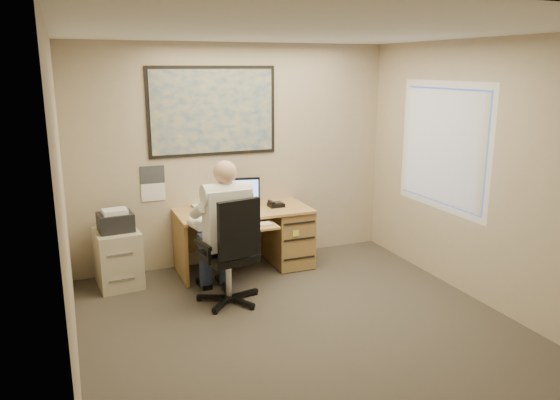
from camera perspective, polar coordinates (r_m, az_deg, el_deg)
name	(u,v)px	position (r m, az deg, el deg)	size (l,w,h in m)	color
room_shell	(312,194)	(4.71, 3.41, 0.62)	(4.00, 4.50, 2.70)	#3B352E
desk	(269,231)	(6.75, -1.18, -3.25)	(1.60, 0.97, 1.10)	tan
world_map	(213,111)	(6.62, -7.02, 9.18)	(1.56, 0.03, 1.06)	#1E4C93
wall_calendar	(153,183)	(6.59, -13.14, 1.69)	(0.28, 0.01, 0.42)	white
window_blinds	(442,147)	(6.37, 16.62, 5.37)	(0.06, 1.40, 1.30)	silver
filing_cabinet	(118,253)	(6.41, -16.58, -5.33)	(0.51, 0.59, 0.90)	beige
office_chair	(229,273)	(5.72, -5.36, -7.63)	(0.81, 0.81, 1.16)	black
person	(227,233)	(5.66, -5.59, -3.41)	(0.64, 0.91, 1.51)	white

